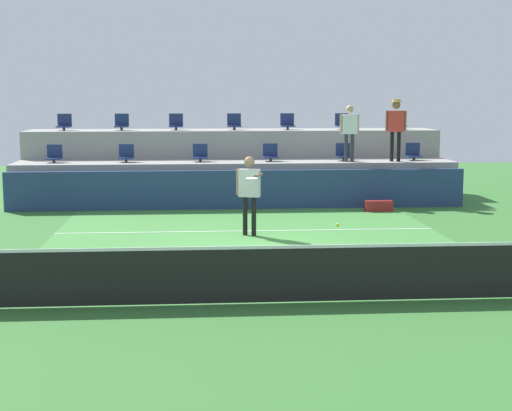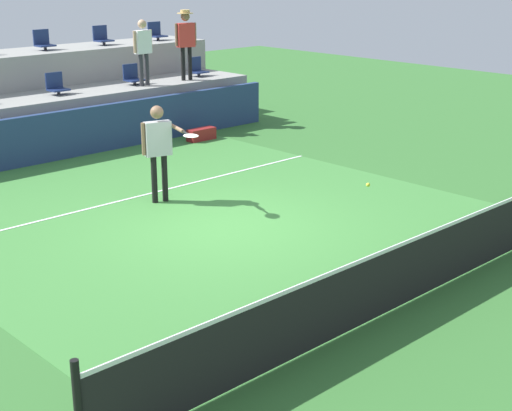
{
  "view_description": "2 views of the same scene",
  "coord_description": "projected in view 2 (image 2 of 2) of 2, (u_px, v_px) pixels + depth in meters",
  "views": [
    {
      "loc": [
        -1.15,
        -15.64,
        3.24
      ],
      "look_at": [
        -0.04,
        -1.13,
        1.13
      ],
      "focal_mm": 54.15,
      "sensor_mm": 36.0,
      "label": 1
    },
    {
      "loc": [
        -8.09,
        -9.32,
        4.37
      ],
      "look_at": [
        -0.58,
        -1.42,
        0.83
      ],
      "focal_mm": 53.56,
      "sensor_mm": 36.0,
      "label": 2
    }
  ],
  "objects": [
    {
      "name": "court_inner_paint",
      "position": [
        187.0,
        212.0,
        13.76
      ],
      "size": [
        9.0,
        10.0,
        0.01
      ],
      "primitive_type": "cube",
      "color": "#3D7F38",
      "rests_on": "ground_plane"
    },
    {
      "name": "tennis_player",
      "position": [
        159.0,
        143.0,
        14.0
      ],
      "size": [
        0.61,
        1.34,
        1.83
      ],
      "color": "black",
      "rests_on": "ground_plane"
    },
    {
      "name": "ground_plane",
      "position": [
        224.0,
        226.0,
        13.07
      ],
      "size": [
        40.0,
        40.0,
        0.0
      ],
      "primitive_type": "plane",
      "color": "#336B2D"
    },
    {
      "name": "sponsor_backboard",
      "position": [
        46.0,
        138.0,
        17.04
      ],
      "size": [
        13.0,
        0.16,
        1.1
      ],
      "primitive_type": "cube",
      "color": "navy",
      "rests_on": "ground_plane"
    },
    {
      "name": "court_service_line",
      "position": [
        142.0,
        196.0,
        14.72
      ],
      "size": [
        9.0,
        0.06,
        0.0
      ],
      "primitive_type": "cube",
      "color": "white",
      "rests_on": "ground_plane"
    },
    {
      "name": "stadium_chair_upper_far_right",
      "position": [
        156.0,
        33.0,
        22.1
      ],
      "size": [
        0.44,
        0.4,
        0.52
      ],
      "color": "#2D2D33",
      "rests_on": "seating_tier_upper"
    },
    {
      "name": "stadium_chair_lower_far_right",
      "position": [
        197.0,
        68.0,
        21.13
      ],
      "size": [
        0.44,
        0.4,
        0.52
      ],
      "color": "#2D2D33",
      "rests_on": "seating_tier_lower"
    },
    {
      "name": "tennis_ball",
      "position": [
        368.0,
        185.0,
        12.34
      ],
      "size": [
        0.07,
        0.07,
        0.07
      ],
      "color": "#CCE033"
    },
    {
      "name": "seating_tier_lower",
      "position": [
        18.0,
        126.0,
        17.91
      ],
      "size": [
        13.0,
        1.8,
        1.25
      ],
      "primitive_type": "cube",
      "color": "gray",
      "rests_on": "ground_plane"
    },
    {
      "name": "spectator_in_grey",
      "position": [
        143.0,
        46.0,
        19.28
      ],
      "size": [
        0.59,
        0.23,
        1.66
      ],
      "color": "#2D2D33",
      "rests_on": "seating_tier_lower"
    },
    {
      "name": "tennis_net",
      "position": [
        421.0,
        263.0,
        10.16
      ],
      "size": [
        10.48,
        0.08,
        1.07
      ],
      "color": "black",
      "rests_on": "ground_plane"
    },
    {
      "name": "stadium_chair_upper_right",
      "position": [
        102.0,
        37.0,
        20.9
      ],
      "size": [
        0.44,
        0.4,
        0.52
      ],
      "color": "#2D2D33",
      "rests_on": "seating_tier_upper"
    },
    {
      "name": "equipment_bag",
      "position": [
        201.0,
        134.0,
        19.19
      ],
      "size": [
        0.76,
        0.28,
        0.3
      ],
      "primitive_type": "cube",
      "color": "maroon",
      "rests_on": "ground_plane"
    },
    {
      "name": "stadium_chair_lower_right",
      "position": [
        133.0,
        76.0,
        19.73
      ],
      "size": [
        0.44,
        0.4,
        0.52
      ],
      "color": "#2D2D33",
      "rests_on": "seating_tier_lower"
    },
    {
      "name": "stadium_chair_upper_mid_right",
      "position": [
        43.0,
        42.0,
        19.73
      ],
      "size": [
        0.44,
        0.4,
        0.52
      ],
      "color": "#2D2D33",
      "rests_on": "seating_tier_upper"
    },
    {
      "name": "spectator_with_hat",
      "position": [
        186.0,
        37.0,
        20.15
      ],
      "size": [
        0.61,
        0.52,
        1.84
      ],
      "color": "black",
      "rests_on": "seating_tier_lower"
    },
    {
      "name": "stadium_chair_lower_mid_right",
      "position": [
        56.0,
        85.0,
        18.28
      ],
      "size": [
        0.44,
        0.4,
        0.52
      ],
      "color": "#2D2D33",
      "rests_on": "seating_tier_lower"
    }
  ]
}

